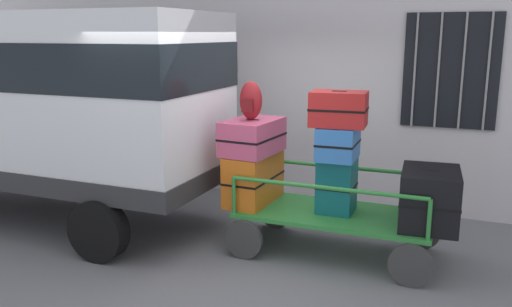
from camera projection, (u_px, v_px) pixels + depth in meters
ground_plane at (233, 247)px, 6.37m from camera, size 40.00×40.00×0.00m
building_wall at (295, 32)px, 7.85m from camera, size 12.00×0.38×5.00m
van at (40, 96)px, 7.01m from camera, size 4.88×1.95×2.73m
luggage_cart at (335, 220)px, 6.10m from camera, size 2.27×1.11×0.50m
cart_railing at (336, 182)px, 5.99m from camera, size 2.14×0.98×0.44m
suitcase_left_bottom at (254, 177)px, 6.40m from camera, size 0.48×0.90×0.61m
suitcase_left_middle at (253, 136)px, 6.25m from camera, size 0.59×0.85×0.41m
suitcase_midleft_bottom at (337, 186)px, 6.03m from camera, size 0.40×0.41×0.62m
suitcase_midleft_middle at (338, 143)px, 5.92m from camera, size 0.44×0.57×0.37m
suitcase_midleft_top at (339, 109)px, 5.81m from camera, size 0.64×0.47×0.39m
suitcase_center_bottom at (430, 198)px, 5.61m from camera, size 0.66×0.86×0.60m
backpack at (251, 101)px, 6.13m from camera, size 0.27×0.22×0.44m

